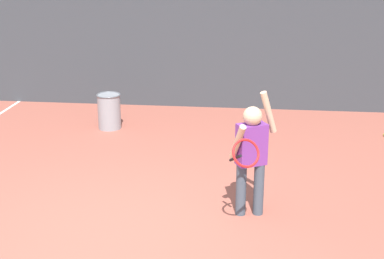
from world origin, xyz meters
TOP-DOWN VIEW (x-y plane):
  - ground_plane at (0.00, 0.00)m, footprint 20.00×20.00m
  - back_fence_windscreen at (0.00, 4.80)m, footprint 12.94×0.08m
  - fence_post_1 at (-3.16, 4.86)m, footprint 0.09×0.09m
  - fence_post_2 at (0.00, 4.86)m, footprint 0.09×0.09m
  - fence_post_3 at (3.16, 4.86)m, footprint 0.09×0.09m
  - tennis_player at (1.30, 0.65)m, footprint 0.51×0.80m
  - ball_hopper at (-0.95, 3.38)m, footprint 0.38×0.38m

SIDE VIEW (x-z plane):
  - ground_plane at x=0.00m, z-range 0.00..0.00m
  - ball_hopper at x=-0.95m, z-range 0.01..0.57m
  - tennis_player at x=1.30m, z-range 0.05..1.40m
  - back_fence_windscreen at x=0.00m, z-range 0.00..3.06m
  - fence_post_1 at x=-3.16m, z-range 0.00..3.21m
  - fence_post_2 at x=0.00m, z-range 0.00..3.21m
  - fence_post_3 at x=3.16m, z-range 0.00..3.21m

